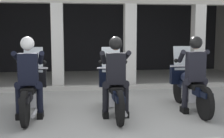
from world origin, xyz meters
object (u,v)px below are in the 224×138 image
at_px(motorcycle_center, 114,89).
at_px(motorcycle_right, 189,86).
at_px(motorcycle_left, 31,90).
at_px(police_officer_right, 195,68).
at_px(police_officer_left, 28,71).
at_px(police_officer_center, 116,70).

height_order(motorcycle_center, motorcycle_right, same).
xyz_separation_m(motorcycle_left, police_officer_right, (3.33, -0.28, 0.44)).
bearing_deg(motorcycle_center, police_officer_right, -5.70).
bearing_deg(police_officer_left, police_officer_right, -1.23).
bearing_deg(motorcycle_right, motorcycle_left, -177.14).
height_order(motorcycle_center, police_officer_right, police_officer_right).
height_order(motorcycle_left, police_officer_left, police_officer_left).
relative_size(police_officer_left, police_officer_right, 1.00).
distance_m(motorcycle_center, motorcycle_right, 1.67).
distance_m(motorcycle_left, motorcycle_right, 3.33).
xyz_separation_m(motorcycle_center, police_officer_right, (1.66, -0.15, 0.44)).
distance_m(motorcycle_right, police_officer_right, 0.52).
bearing_deg(motorcycle_right, motorcycle_center, -172.67).
bearing_deg(motorcycle_center, motorcycle_right, 4.05).
bearing_deg(police_officer_center, motorcycle_center, 89.23).
distance_m(motorcycle_left, police_officer_center, 1.77).
distance_m(police_officer_center, police_officer_right, 1.67).
bearing_deg(police_officer_center, police_officer_left, 175.12).
relative_size(motorcycle_left, motorcycle_right, 1.00).
distance_m(motorcycle_center, police_officer_center, 0.52).
height_order(motorcycle_left, motorcycle_center, same).
xyz_separation_m(police_officer_center, police_officer_right, (1.66, 0.13, 0.00)).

